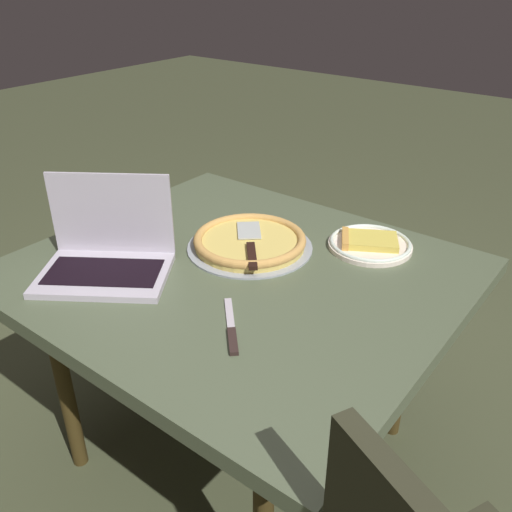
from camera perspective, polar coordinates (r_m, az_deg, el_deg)
ground_plane at (r=2.00m, az=-1.55°, el=-19.05°), size 12.00×12.00×0.00m
dining_table at (r=1.58m, az=-1.86°, el=-3.08°), size 1.19×1.05×0.70m
laptop at (r=1.57m, az=-15.27°, el=0.28°), size 0.43×0.40×0.26m
pizza_plate at (r=1.69m, az=11.73°, el=1.30°), size 0.25×0.25×0.04m
pizza_tray at (r=1.65m, az=-0.65°, el=1.51°), size 0.38×0.38×0.04m
table_knife at (r=1.30m, az=-2.57°, el=-7.75°), size 0.17×0.18×0.01m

